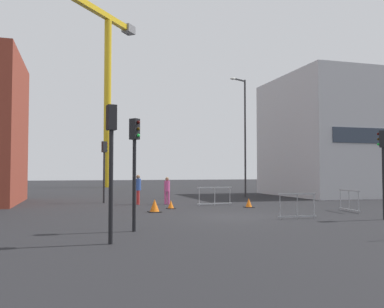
% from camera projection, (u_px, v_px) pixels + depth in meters
% --- Properties ---
extents(ground, '(160.00, 160.00, 0.00)m').
position_uv_depth(ground, '(235.00, 217.00, 18.10)').
color(ground, black).
extents(office_block, '(13.27, 10.27, 9.85)m').
position_uv_depth(office_block, '(353.00, 137.00, 35.33)').
color(office_block, '#B7B7BC').
rests_on(office_block, ground).
extents(construction_crane, '(10.85, 13.08, 22.33)m').
position_uv_depth(construction_crane, '(106.00, 71.00, 52.22)').
color(construction_crane, gold).
rests_on(construction_crane, ground).
extents(streetlamp_tall, '(1.56, 0.84, 9.22)m').
position_uv_depth(streetlamp_tall, '(244.00, 130.00, 32.16)').
color(streetlamp_tall, '#2D2D30').
rests_on(streetlamp_tall, ground).
extents(traffic_light_far, '(0.36, 0.38, 3.76)m').
position_uv_depth(traffic_light_far, '(135.00, 155.00, 13.75)').
color(traffic_light_far, black).
rests_on(traffic_light_far, ground).
extents(traffic_light_verge, '(0.39, 0.33, 3.91)m').
position_uv_depth(traffic_light_verge, '(104.00, 161.00, 26.20)').
color(traffic_light_verge, '#232326').
rests_on(traffic_light_verge, ground).
extents(traffic_light_near, '(0.37, 0.37, 3.70)m').
position_uv_depth(traffic_light_near, '(383.00, 159.00, 17.10)').
color(traffic_light_near, black).
rests_on(traffic_light_near, ground).
extents(traffic_light_crosswalk, '(0.29, 0.39, 3.84)m').
position_uv_depth(traffic_light_crosswalk, '(111.00, 150.00, 11.40)').
color(traffic_light_crosswalk, black).
rests_on(traffic_light_crosswalk, ground).
extents(pedestrian_walking, '(0.34, 0.34, 1.79)m').
position_uv_depth(pedestrian_walking, '(138.00, 187.00, 24.84)').
color(pedestrian_walking, red).
rests_on(pedestrian_walking, ground).
extents(pedestrian_waiting, '(0.34, 0.34, 1.65)m').
position_uv_depth(pedestrian_waiting, '(167.00, 189.00, 25.00)').
color(pedestrian_waiting, '#D14C8C').
rests_on(pedestrian_waiting, ground).
extents(safety_barrier_left_run, '(2.22, 0.30, 1.08)m').
position_uv_depth(safety_barrier_left_run, '(215.00, 196.00, 24.31)').
color(safety_barrier_left_run, '#9EA0A5').
rests_on(safety_barrier_left_run, ground).
extents(safety_barrier_front, '(0.33, 1.92, 1.08)m').
position_uv_depth(safety_barrier_front, '(349.00, 200.00, 20.36)').
color(safety_barrier_front, gray).
rests_on(safety_barrier_front, ground).
extents(safety_barrier_mid_span, '(1.80, 0.07, 1.08)m').
position_uv_depth(safety_barrier_mid_span, '(297.00, 205.00, 17.36)').
color(safety_barrier_mid_span, gray).
rests_on(safety_barrier_mid_span, ground).
extents(traffic_cone_striped, '(0.45, 0.45, 0.45)m').
position_uv_depth(traffic_cone_striped, '(171.00, 205.00, 22.02)').
color(traffic_cone_striped, black).
rests_on(traffic_cone_striped, ground).
extents(traffic_cone_by_barrier, '(0.50, 0.50, 0.51)m').
position_uv_depth(traffic_cone_by_barrier, '(249.00, 203.00, 22.83)').
color(traffic_cone_by_barrier, black).
rests_on(traffic_cone_by_barrier, ground).
extents(traffic_cone_orange, '(0.63, 0.63, 0.64)m').
position_uv_depth(traffic_cone_orange, '(155.00, 206.00, 20.19)').
color(traffic_cone_orange, black).
rests_on(traffic_cone_orange, ground).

